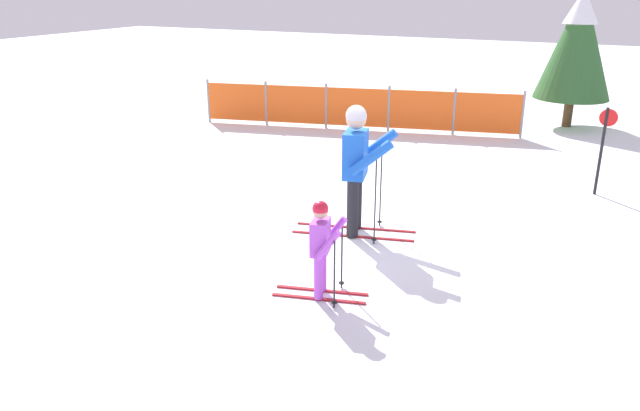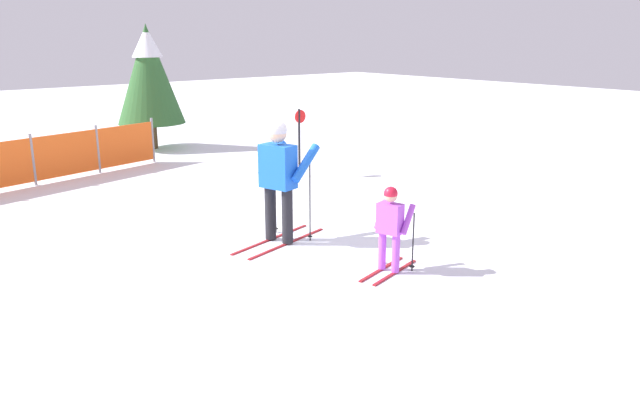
% 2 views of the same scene
% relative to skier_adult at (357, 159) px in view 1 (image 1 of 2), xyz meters
% --- Properties ---
extents(ground_plane, '(60.00, 60.00, 0.00)m').
position_rel_skier_adult_xyz_m(ground_plane, '(-0.29, 0.12, -1.09)').
color(ground_plane, white).
extents(skier_adult, '(1.76, 0.90, 1.82)m').
position_rel_skier_adult_xyz_m(skier_adult, '(0.00, 0.00, 0.00)').
color(skier_adult, maroon).
rests_on(skier_adult, ground_plane).
extents(skier_child, '(1.10, 0.57, 1.14)m').
position_rel_skier_adult_xyz_m(skier_child, '(0.37, -1.89, -0.43)').
color(skier_child, maroon).
rests_on(skier_child, ground_plane).
extents(safety_fence, '(7.36, 1.73, 1.07)m').
position_rel_skier_adult_xyz_m(safety_fence, '(-2.47, 5.92, -0.56)').
color(safety_fence, gray).
rests_on(safety_fence, ground_plane).
extents(conifer_far, '(1.75, 1.75, 3.26)m').
position_rel_skier_adult_xyz_m(conifer_far, '(1.99, 8.48, 0.92)').
color(conifer_far, '#4C3823').
rests_on(conifer_far, ground_plane).
extents(trail_marker, '(0.28, 0.05, 1.46)m').
position_rel_skier_adult_xyz_m(trail_marker, '(2.95, 3.30, -0.19)').
color(trail_marker, black).
rests_on(trail_marker, ground_plane).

